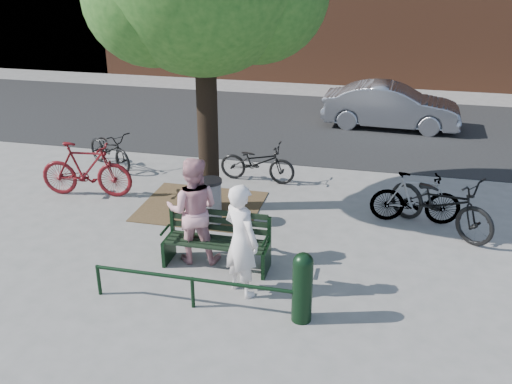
% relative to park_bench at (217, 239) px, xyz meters
% --- Properties ---
extents(ground, '(90.00, 90.00, 0.00)m').
position_rel_park_bench_xyz_m(ground, '(0.00, -0.08, -0.48)').
color(ground, gray).
rests_on(ground, ground).
extents(dirt_pit, '(2.40, 2.00, 0.02)m').
position_rel_park_bench_xyz_m(dirt_pit, '(-1.00, 2.12, -0.47)').
color(dirt_pit, brown).
rests_on(dirt_pit, ground).
extents(road, '(40.00, 7.00, 0.01)m').
position_rel_park_bench_xyz_m(road, '(0.00, 8.42, -0.47)').
color(road, black).
rests_on(road, ground).
extents(park_bench, '(1.74, 0.54, 0.97)m').
position_rel_park_bench_xyz_m(park_bench, '(0.00, 0.00, 0.00)').
color(park_bench, black).
rests_on(park_bench, ground).
extents(guard_railing, '(3.06, 0.06, 0.51)m').
position_rel_park_bench_xyz_m(guard_railing, '(0.00, -1.28, -0.08)').
color(guard_railing, black).
rests_on(guard_railing, ground).
extents(person_left, '(0.78, 0.72, 1.79)m').
position_rel_park_bench_xyz_m(person_left, '(0.60, -0.72, 0.42)').
color(person_left, white).
rests_on(person_left, ground).
extents(person_right, '(0.99, 0.83, 1.83)m').
position_rel_park_bench_xyz_m(person_right, '(-0.43, 0.07, 0.44)').
color(person_right, '#CD8D95').
rests_on(person_right, ground).
extents(bollard, '(0.29, 0.29, 1.08)m').
position_rel_park_bench_xyz_m(bollard, '(1.60, -1.22, 0.10)').
color(bollard, black).
rests_on(bollard, ground).
extents(litter_bin, '(0.44, 0.44, 0.90)m').
position_rel_park_bench_xyz_m(litter_bin, '(-0.56, 1.44, -0.02)').
color(litter_bin, gray).
rests_on(litter_bin, ground).
extents(bicycle_a, '(1.78, 1.44, 0.91)m').
position_rel_park_bench_xyz_m(bicycle_a, '(-3.83, 3.81, -0.02)').
color(bicycle_a, black).
rests_on(bicycle_a, ground).
extents(bicycle_b, '(2.02, 0.77, 1.18)m').
position_rel_park_bench_xyz_m(bicycle_b, '(-3.52, 2.12, 0.11)').
color(bicycle_b, '#580C10').
rests_on(bicycle_b, ground).
extents(bicycle_c, '(1.77, 0.71, 0.91)m').
position_rel_park_bench_xyz_m(bicycle_c, '(-0.19, 3.74, -0.02)').
color(bicycle_c, black).
rests_on(bicycle_c, ground).
extents(bicycle_d, '(1.71, 0.58, 1.01)m').
position_rel_park_bench_xyz_m(bicycle_d, '(3.21, 2.37, 0.03)').
color(bicycle_d, gray).
rests_on(bicycle_d, ground).
extents(bicycle_e, '(2.20, 1.89, 1.14)m').
position_rel_park_bench_xyz_m(bicycle_e, '(3.65, 2.12, 0.09)').
color(bicycle_e, black).
rests_on(bicycle_e, ground).
extents(parked_car, '(3.95, 1.53, 1.28)m').
position_rel_park_bench_xyz_m(parked_car, '(2.65, 8.68, 0.16)').
color(parked_car, gray).
rests_on(parked_car, ground).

